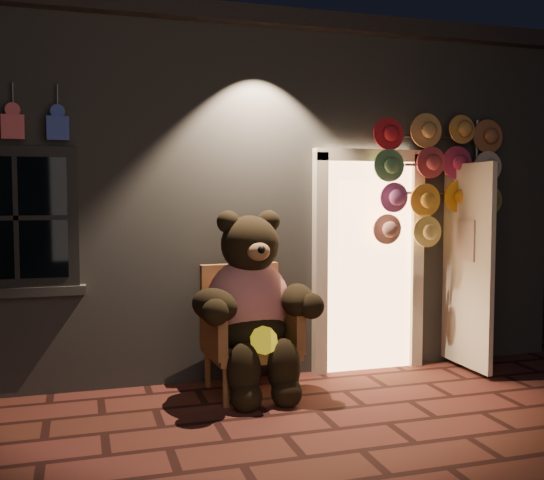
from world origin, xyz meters
name	(u,v)px	position (x,y,z in m)	size (l,w,h in m)	color
ground	(284,435)	(0.00, 0.00, 0.00)	(60.00, 60.00, 0.00)	#53241F
shop_building	(190,196)	(0.00, 3.99, 1.74)	(7.30, 5.95, 3.51)	slate
wicker_armchair	(247,329)	(0.02, 1.12, 0.56)	(0.81, 0.74, 1.11)	#955D39
teddy_bear	(252,305)	(0.02, 0.98, 0.79)	(1.19, 0.94, 1.63)	red
hat_rack	(439,176)	(2.02, 1.28, 1.93)	(1.46, 0.22, 2.53)	#59595E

